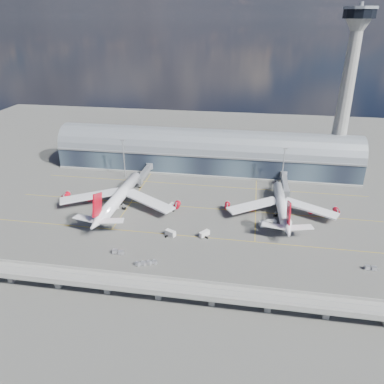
% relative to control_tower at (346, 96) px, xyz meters
% --- Properties ---
extents(ground, '(500.00, 500.00, 0.00)m').
position_rel_control_tower_xyz_m(ground, '(-85.00, -83.00, -51.64)').
color(ground, '#474744').
rests_on(ground, ground).
extents(taxi_lines, '(200.00, 80.12, 0.01)m').
position_rel_control_tower_xyz_m(taxi_lines, '(-85.00, -60.89, -51.63)').
color(taxi_lines, gold).
rests_on(taxi_lines, ground).
extents(terminal, '(200.00, 30.00, 28.00)m').
position_rel_control_tower_xyz_m(terminal, '(-85.00, -5.01, -40.30)').
color(terminal, '#1C222F').
rests_on(terminal, ground).
extents(control_tower, '(19.00, 19.00, 103.00)m').
position_rel_control_tower_xyz_m(control_tower, '(0.00, 0.00, 0.00)').
color(control_tower, gray).
rests_on(control_tower, ground).
extents(guideway, '(220.00, 8.50, 7.20)m').
position_rel_control_tower_xyz_m(guideway, '(-85.00, -138.00, -46.34)').
color(guideway, gray).
rests_on(guideway, ground).
extents(floodlight_mast_left, '(3.00, 0.70, 25.70)m').
position_rel_control_tower_xyz_m(floodlight_mast_left, '(-135.00, -28.00, -38.00)').
color(floodlight_mast_left, gray).
rests_on(floodlight_mast_left, ground).
extents(floodlight_mast_right, '(3.00, 0.70, 25.70)m').
position_rel_control_tower_xyz_m(floodlight_mast_right, '(-35.00, -28.00, -38.00)').
color(floodlight_mast_right, gray).
rests_on(floodlight_mast_right, ground).
extents(airliner_left, '(67.75, 71.13, 21.72)m').
position_rel_control_tower_xyz_m(airliner_left, '(-124.32, -70.01, -45.43)').
color(airliner_left, white).
rests_on(airliner_left, ground).
extents(airliner_right, '(60.18, 62.90, 19.96)m').
position_rel_control_tower_xyz_m(airliner_right, '(-36.78, -63.86, -46.46)').
color(airliner_right, white).
rests_on(airliner_right, ground).
extents(jet_bridge_left, '(4.40, 28.00, 7.25)m').
position_rel_control_tower_xyz_m(jet_bridge_left, '(-120.78, -29.88, -46.46)').
color(jet_bridge_left, gray).
rests_on(jet_bridge_left, ground).
extents(jet_bridge_right, '(4.40, 32.00, 7.25)m').
position_rel_control_tower_xyz_m(jet_bridge_right, '(-33.37, -31.82, -46.46)').
color(jet_bridge_right, gray).
rests_on(jet_bridge_right, ground).
extents(service_truck_0, '(5.06, 7.58, 2.99)m').
position_rel_control_tower_xyz_m(service_truck_0, '(-126.14, -69.32, -50.09)').
color(service_truck_0, silver).
rests_on(service_truck_0, ground).
extents(service_truck_1, '(5.65, 4.44, 2.98)m').
position_rel_control_tower_xyz_m(service_truck_1, '(-90.10, -94.42, -50.13)').
color(service_truck_1, silver).
rests_on(service_truck_1, ground).
extents(service_truck_2, '(8.81, 5.84, 3.11)m').
position_rel_control_tower_xyz_m(service_truck_2, '(-43.99, -77.28, -50.02)').
color(service_truck_2, silver).
rests_on(service_truck_2, ground).
extents(service_truck_3, '(5.08, 5.63, 2.66)m').
position_rel_control_tower_xyz_m(service_truck_3, '(-74.05, -91.91, -50.27)').
color(service_truck_3, silver).
rests_on(service_truck_3, ground).
extents(service_truck_4, '(3.81, 6.09, 3.27)m').
position_rel_control_tower_xyz_m(service_truck_4, '(-95.25, -67.89, -49.99)').
color(service_truck_4, silver).
rests_on(service_truck_4, ground).
extents(service_truck_5, '(6.22, 4.29, 2.81)m').
position_rel_control_tower_xyz_m(service_truck_5, '(-125.30, -55.62, -50.20)').
color(service_truck_5, silver).
rests_on(service_truck_5, ground).
extents(cargo_train_0, '(5.51, 2.24, 1.82)m').
position_rel_control_tower_xyz_m(cargo_train_0, '(-109.93, -112.73, -50.68)').
color(cargo_train_0, gray).
rests_on(cargo_train_0, ground).
extents(cargo_train_1, '(9.39, 4.72, 1.58)m').
position_rel_control_tower_xyz_m(cargo_train_1, '(-95.38, -118.41, -50.81)').
color(cargo_train_1, gray).
rests_on(cargo_train_1, ground).
extents(cargo_train_2, '(4.98, 1.83, 1.67)m').
position_rel_control_tower_xyz_m(cargo_train_2, '(-2.22, -106.56, -50.77)').
color(cargo_train_2, gray).
rests_on(cargo_train_2, ground).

